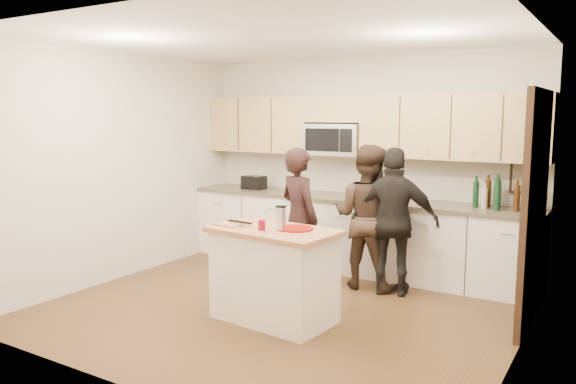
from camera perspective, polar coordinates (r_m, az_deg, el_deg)
The scene contains 21 objects.
floor at distance 5.86m, azimuth -0.74°, elevation -11.75°, with size 4.50×4.50×0.00m, color #51361B.
room_shell at distance 5.52m, azimuth -0.77°, elevation 5.41°, with size 4.52×4.02×2.71m.
back_cabinetry at distance 7.17m, azimuth 6.50°, elevation -4.22°, with size 4.50×0.66×0.94m.
upper_cabinetry at distance 7.13m, azimuth 7.42°, elevation 6.81°, with size 4.50×0.33×0.75m.
microwave at distance 7.25m, azimuth 4.78°, elevation 5.34°, with size 0.76×0.41×0.40m.
doorway at distance 5.67m, azimuth 23.91°, elevation -1.03°, with size 0.06×1.25×2.20m.
framed_picture at distance 6.76m, azimuth 22.86°, elevation 1.42°, with size 0.30×0.03×0.38m.
dish_towel at distance 7.39m, azimuth -0.77°, elevation -1.20°, with size 0.34×0.60×0.48m.
island at distance 5.42m, azimuth -1.43°, elevation -8.36°, with size 1.26×0.81×0.90m.
red_plate at distance 5.27m, azimuth 0.80°, elevation -3.73°, with size 0.34×0.34×0.02m, color maroon.
box_grater at distance 5.18m, azimuth -0.74°, elevation -2.57°, with size 0.08×0.07×0.22m.
drink_glass at distance 5.23m, azimuth -2.69°, elevation -3.39°, with size 0.07×0.07×0.09m, color maroon.
cutting_board at distance 5.48m, azimuth -6.08°, elevation -3.31°, with size 0.28×0.18×0.02m, color #AC7247.
tongs at distance 5.52m, azimuth -4.90°, elevation -3.04°, with size 0.29×0.03×0.02m, color black.
knife at distance 5.43m, azimuth -5.15°, elevation -3.27°, with size 0.22×0.02×0.01m, color silver.
toaster at distance 7.79m, azimuth -3.48°, elevation 0.97°, with size 0.31×0.21×0.19m.
bottle_cluster at distance 6.55m, azimuth 20.71°, elevation -0.08°, with size 0.61×0.29×0.40m.
orchid at distance 6.49m, azimuth 23.76°, elevation 0.16°, with size 0.25×0.20×0.46m, color #3D7830.
woman_left at distance 6.36m, azimuth 1.14°, elevation -2.69°, with size 0.58×0.38×1.60m, color black.
woman_center at distance 6.42m, azimuth 8.02°, elevation -2.52°, with size 0.80×0.62×1.64m, color #322219.
woman_right at distance 6.21m, azimuth 10.76°, elevation -3.00°, with size 0.95×0.40×1.62m, color black.
Camera 1 is at (2.95, -4.67, 1.97)m, focal length 35.00 mm.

